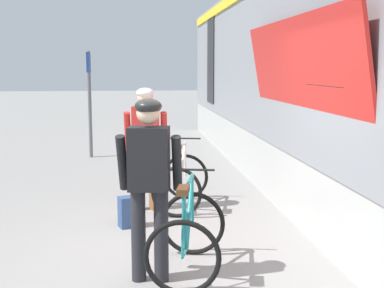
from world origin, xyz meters
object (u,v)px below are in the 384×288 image
object	(u,v)px
cyclist_near_in_red	(146,138)
bicycle_near_white	(181,181)
cyclist_far_in_dark	(149,174)
backpack_on_platform	(130,212)
bicycle_far_teal	(188,235)
platform_sign_post	(89,86)

from	to	relation	value
cyclist_near_in_red	bicycle_near_white	bearing A→B (deg)	3.66
cyclist_far_in_dark	bicycle_near_white	size ratio (longest dim) A/B	1.47
backpack_on_platform	cyclist_far_in_dark	bearing A→B (deg)	-102.25
bicycle_far_teal	backpack_on_platform	xyz separation A→B (m)	(-0.59, 1.58, -0.20)
bicycle_near_white	backpack_on_platform	size ratio (longest dim) A/B	3.00
cyclist_far_in_dark	bicycle_near_white	distance (m)	2.67
backpack_on_platform	platform_sign_post	distance (m)	5.56
cyclist_near_in_red	bicycle_near_white	distance (m)	0.83
backpack_on_platform	platform_sign_post	size ratio (longest dim) A/B	0.17
bicycle_far_teal	platform_sign_post	distance (m)	7.15
bicycle_far_teal	platform_sign_post	world-z (taller)	platform_sign_post
cyclist_near_in_red	bicycle_far_teal	size ratio (longest dim) A/B	1.48
cyclist_near_in_red	cyclist_far_in_dark	xyz separation A→B (m)	(-0.03, -2.51, 0.00)
backpack_on_platform	bicycle_near_white	bearing A→B (deg)	29.02
cyclist_near_in_red	bicycle_near_white	size ratio (longest dim) A/B	1.47
cyclist_near_in_red	bicycle_far_teal	distance (m)	2.49
platform_sign_post	bicycle_far_teal	bearing A→B (deg)	-77.58
bicycle_near_white	backpack_on_platform	world-z (taller)	bicycle_near_white
cyclist_far_in_dark	platform_sign_post	size ratio (longest dim) A/B	0.73
cyclist_near_in_red	bicycle_near_white	xyz separation A→B (m)	(0.51, 0.03, -0.65)
bicycle_near_white	platform_sign_post	xyz separation A→B (m)	(-1.67, 4.47, 1.22)
bicycle_near_white	platform_sign_post	size ratio (longest dim) A/B	0.50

